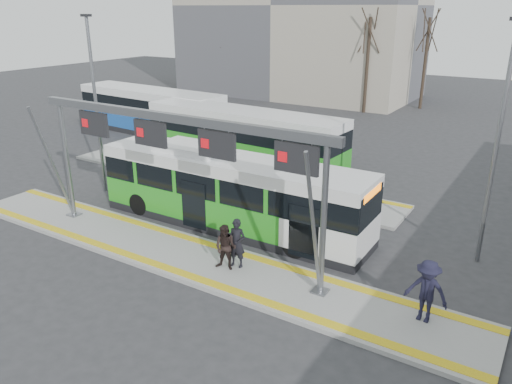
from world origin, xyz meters
TOP-DOWN VIEW (x-y plane):
  - ground at (0.00, 0.00)m, footprint 120.00×120.00m
  - platform_main at (0.00, 0.00)m, footprint 22.00×3.00m
  - platform_second at (-4.00, 8.00)m, footprint 20.00×3.00m
  - tactile_main at (0.00, 0.00)m, footprint 22.00×2.65m
  - tactile_second at (-4.00, 9.15)m, footprint 20.00×0.35m
  - gantry at (-0.35, 0.25)m, footprint 13.00×1.68m
  - apartment_block at (-14.00, 36.00)m, footprint 24.50×12.50m
  - hero_bus at (-0.14, 3.36)m, footprint 12.13×2.68m
  - bg_bus_green at (-4.81, 11.36)m, footprint 12.93×3.39m
  - bg_bus_blue at (-14.80, 14.10)m, footprint 12.53×3.52m
  - passenger_a at (2.25, 0.30)m, footprint 0.71×0.52m
  - passenger_b at (2.03, -0.06)m, footprint 0.91×0.76m
  - passenger_c at (8.74, 0.51)m, footprint 1.31×0.81m
  - tree_left at (-4.17, 29.87)m, footprint 1.40×1.40m
  - tree_mid at (-0.40, 34.42)m, footprint 1.40×1.40m
  - tree_far at (-19.79, 30.90)m, footprint 1.40×1.40m
  - lamp_west at (-8.13, 3.55)m, footprint 0.50×0.25m
  - lamp_east at (9.40, 5.60)m, footprint 0.50×0.25m

SIDE VIEW (x-z plane):
  - ground at x=0.00m, z-range 0.00..0.00m
  - platform_main at x=0.00m, z-range 0.00..0.15m
  - platform_second at x=-4.00m, z-range 0.00..0.15m
  - tactile_main at x=0.00m, z-range 0.15..0.17m
  - tactile_second at x=-4.00m, z-range 0.15..0.17m
  - passenger_b at x=2.03m, z-range 0.15..1.80m
  - passenger_a at x=2.25m, z-range 0.15..1.94m
  - passenger_c at x=8.74m, z-range 0.15..2.10m
  - hero_bus at x=-0.14m, z-range -0.14..3.18m
  - bg_bus_green at x=-4.81m, z-range -0.02..3.18m
  - bg_bus_blue at x=-14.80m, z-range -0.02..3.21m
  - gantry at x=-0.35m, z-range 1.70..6.90m
  - lamp_west at x=-8.13m, z-range 0.24..8.78m
  - lamp_east at x=9.40m, z-range 0.24..8.78m
  - tree_far at x=-19.79m, z-range 2.25..10.98m
  - tree_mid at x=-0.40m, z-range 2.34..11.40m
  - tree_left at x=-4.17m, z-range 2.36..11.49m
  - apartment_block at x=-14.00m, z-range 0.01..18.41m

